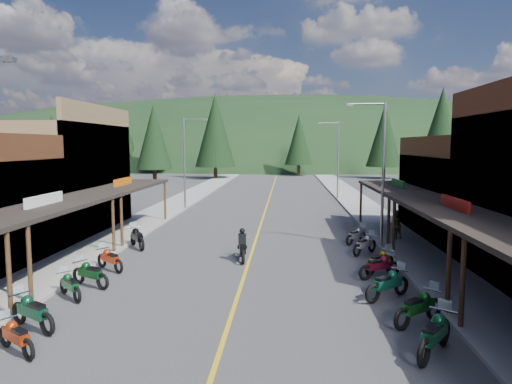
% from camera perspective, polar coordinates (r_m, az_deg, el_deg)
% --- Properties ---
extents(ground, '(220.00, 220.00, 0.00)m').
position_cam_1_polar(ground, '(18.33, -2.08, -12.22)').
color(ground, '#38383A').
rests_on(ground, ground).
extents(centerline, '(0.15, 90.00, 0.01)m').
position_cam_1_polar(centerline, '(37.80, 1.04, -2.71)').
color(centerline, gold).
rests_on(centerline, ground).
extents(sidewalk_west, '(3.40, 94.00, 0.15)m').
position_cam_1_polar(sidewalk_west, '(39.18, -11.78, -2.42)').
color(sidewalk_west, gray).
rests_on(sidewalk_west, ground).
extents(sidewalk_east, '(3.40, 94.00, 0.15)m').
position_cam_1_polar(sidewalk_east, '(38.37, 14.15, -2.66)').
color(sidewalk_east, gray).
rests_on(sidewalk_east, ground).
extents(shop_west_3, '(10.90, 10.20, 8.20)m').
position_cam_1_polar(shop_west_3, '(32.67, -24.70, 1.57)').
color(shop_west_3, brown).
rests_on(shop_west_3, ground).
extents(shop_east_3, '(10.90, 10.20, 6.20)m').
position_cam_1_polar(shop_east_3, '(31.17, 26.34, -0.51)').
color(shop_east_3, '#4C2D16').
rests_on(shop_east_3, ground).
extents(streetlight_1, '(2.16, 0.18, 8.00)m').
position_cam_1_polar(streetlight_1, '(40.30, -8.75, 4.13)').
color(streetlight_1, gray).
rests_on(streetlight_1, ground).
extents(streetlight_2, '(2.16, 0.18, 8.00)m').
position_cam_1_polar(streetlight_2, '(25.87, 15.31, 2.98)').
color(streetlight_2, gray).
rests_on(streetlight_2, ground).
extents(streetlight_3, '(2.16, 0.18, 8.00)m').
position_cam_1_polar(streetlight_3, '(47.61, 10.06, 4.38)').
color(streetlight_3, gray).
rests_on(streetlight_3, ground).
extents(ridge_hill, '(310.00, 140.00, 60.00)m').
position_cam_1_polar(ridge_hill, '(152.44, 3.16, 3.84)').
color(ridge_hill, black).
rests_on(ridge_hill, ground).
extents(pine_0, '(5.04, 5.04, 11.00)m').
position_cam_1_polar(pine_0, '(89.67, -24.10, 5.96)').
color(pine_0, black).
rests_on(pine_0, ground).
extents(pine_1, '(5.88, 5.88, 12.50)m').
position_cam_1_polar(pine_1, '(91.07, -12.72, 6.80)').
color(pine_1, black).
rests_on(pine_1, ground).
extents(pine_2, '(6.72, 6.72, 14.00)m').
position_cam_1_polar(pine_2, '(76.27, -5.12, 7.68)').
color(pine_2, black).
rests_on(pine_2, ground).
extents(pine_3, '(5.04, 5.04, 11.00)m').
position_cam_1_polar(pine_3, '(83.35, 5.37, 6.49)').
color(pine_3, black).
rests_on(pine_3, ground).
extents(pine_4, '(5.88, 5.88, 12.50)m').
position_cam_1_polar(pine_4, '(79.01, 15.77, 6.87)').
color(pine_4, black).
rests_on(pine_4, ground).
extents(pine_5, '(6.72, 6.72, 14.00)m').
position_cam_1_polar(pine_5, '(94.97, 23.83, 6.86)').
color(pine_5, black).
rests_on(pine_5, ground).
extents(pine_7, '(5.88, 5.88, 12.50)m').
position_cam_1_polar(pine_7, '(99.27, -16.19, 6.63)').
color(pine_7, black).
rests_on(pine_7, ground).
extents(pine_8, '(4.48, 4.48, 10.00)m').
position_cam_1_polar(pine_8, '(62.07, -18.83, 5.91)').
color(pine_8, black).
rests_on(pine_8, ground).
extents(pine_9, '(4.93, 4.93, 10.80)m').
position_cam_1_polar(pine_9, '(66.15, 23.57, 6.07)').
color(pine_9, black).
rests_on(pine_9, ground).
extents(pine_10, '(5.38, 5.38, 11.60)m').
position_cam_1_polar(pine_10, '(70.18, -12.65, 6.72)').
color(pine_10, black).
rests_on(pine_10, ground).
extents(pine_11, '(5.82, 5.82, 12.40)m').
position_cam_1_polar(pine_11, '(58.25, 22.20, 6.99)').
color(pine_11, black).
rests_on(pine_11, ground).
extents(bike_west_5, '(1.91, 1.57, 1.08)m').
position_cam_1_polar(bike_west_5, '(14.61, -27.82, -15.53)').
color(bike_west_5, '#9C2B0B').
rests_on(bike_west_5, ground).
extents(bike_west_6, '(2.29, 1.78, 1.27)m').
position_cam_1_polar(bike_west_6, '(16.07, -26.19, -13.11)').
color(bike_west_6, '#0B3823').
rests_on(bike_west_6, ground).
extents(bike_west_7, '(1.82, 1.79, 1.09)m').
position_cam_1_polar(bike_west_7, '(18.62, -22.23, -10.62)').
color(bike_west_7, '#0D431F').
rests_on(bike_west_7, ground).
extents(bike_west_8, '(2.17, 1.62, 1.20)m').
position_cam_1_polar(bike_west_8, '(19.74, -20.03, -9.43)').
color(bike_west_8, '#0A3614').
rests_on(bike_west_8, ground).
extents(bike_west_9, '(2.00, 1.79, 1.16)m').
position_cam_1_polar(bike_west_9, '(21.93, -17.81, -7.87)').
color(bike_west_9, '#AF2A0C').
rests_on(bike_west_9, ground).
extents(bike_west_10, '(1.91, 2.31, 1.30)m').
position_cam_1_polar(bike_west_10, '(26.12, -14.64, -5.41)').
color(bike_west_10, black).
rests_on(bike_west_10, ground).
extents(bike_east_5, '(1.98, 2.36, 1.33)m').
position_cam_1_polar(bike_east_5, '(13.76, 21.46, -16.01)').
color(bike_east_5, '#0B391F').
rests_on(bike_east_5, ground).
extents(bike_east_6, '(2.21, 1.94, 1.27)m').
position_cam_1_polar(bike_east_6, '(15.75, 19.68, -13.23)').
color(bike_east_6, '#0D4113').
rests_on(bike_east_6, ground).
extents(bike_east_7, '(2.22, 1.97, 1.28)m').
position_cam_1_polar(bike_east_7, '(17.84, 16.13, -10.82)').
color(bike_east_7, '#0D452E').
rests_on(bike_east_7, ground).
extents(bike_east_8, '(2.12, 1.55, 1.17)m').
position_cam_1_polar(bike_east_8, '(20.41, 15.17, -8.82)').
color(bike_east_8, maroon).
rests_on(bike_east_8, ground).
extents(bike_east_9, '(1.93, 1.97, 1.18)m').
position_cam_1_polar(bike_east_9, '(21.22, 15.24, -8.22)').
color(bike_east_9, '#A0670B').
rests_on(bike_east_9, ground).
extents(bike_east_10, '(1.85, 1.98, 1.17)m').
position_cam_1_polar(bike_east_10, '(24.55, 13.44, -6.27)').
color(bike_east_10, '#949499').
rests_on(bike_east_10, ground).
extents(bike_east_11, '(1.74, 1.84, 1.09)m').
position_cam_1_polar(bike_east_11, '(26.99, 12.42, -5.22)').
color(bike_east_11, gray).
rests_on(bike_east_11, ground).
extents(rider_on_bike, '(0.99, 2.26, 1.67)m').
position_cam_1_polar(rider_on_bike, '(22.69, -1.68, -6.90)').
color(rider_on_bike, black).
rests_on(rider_on_bike, ground).
extents(pedestrian_east_b, '(0.97, 0.82, 1.73)m').
position_cam_1_polar(pedestrian_east_b, '(28.16, 17.02, -3.91)').
color(pedestrian_east_b, brown).
rests_on(pedestrian_east_b, sidewalk_east).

